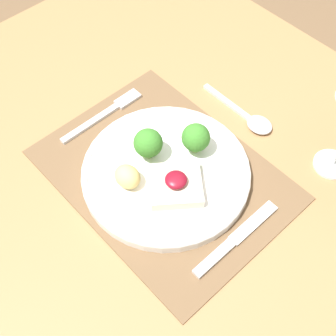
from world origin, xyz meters
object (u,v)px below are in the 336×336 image
(fork, at_px, (107,112))
(knife, at_px, (231,243))
(spoon, at_px, (252,120))
(dinner_plate, at_px, (168,169))

(fork, distance_m, knife, 0.35)
(spoon, bearing_deg, dinner_plate, -97.61)
(knife, xyz_separation_m, spoon, (-0.15, 0.22, 0.00))
(spoon, bearing_deg, fork, -138.67)
(fork, bearing_deg, knife, -4.65)
(dinner_plate, xyz_separation_m, spoon, (0.02, 0.20, -0.01))
(dinner_plate, distance_m, fork, 0.18)
(fork, relative_size, knife, 1.00)
(fork, height_order, spoon, spoon)
(knife, bearing_deg, fork, 176.84)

